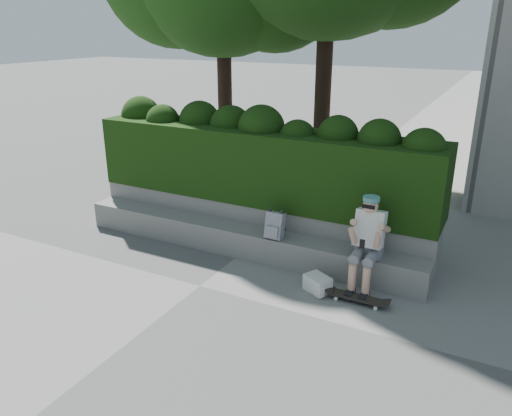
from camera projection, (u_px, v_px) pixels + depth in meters
The scene contains 8 objects.
ground at pixel (200, 286), 7.24m from camera, with size 80.00×80.00×0.00m, color slate.
bench_ledge at pixel (241, 241), 8.20m from camera, with size 6.00×0.45×0.45m, color gray.
planter_wall at pixel (255, 223), 8.54m from camera, with size 6.00×0.50×0.75m, color gray.
hedge at pixel (261, 165), 8.39m from camera, with size 6.00×1.00×1.20m, color black.
person at pixel (368, 240), 6.95m from camera, with size 0.40×0.76×1.38m.
skateboard at pixel (357, 298), 6.80m from camera, with size 0.79×0.20×0.08m.
backpack_plaid at pixel (275, 225), 7.68m from camera, with size 0.28×0.15×0.41m, color #A5A4A9.
backpack_ground at pixel (318, 284), 7.06m from camera, with size 0.36×0.25×0.23m, color white.
Camera 1 is at (3.67, -5.30, 3.58)m, focal length 35.00 mm.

